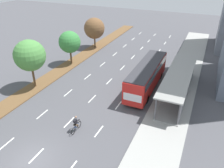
% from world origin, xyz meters
% --- Properties ---
extents(ground_plane, '(140.00, 140.00, 0.00)m').
position_xyz_m(ground_plane, '(0.00, 0.00, 0.00)').
color(ground_plane, '#4C4C51').
extents(median_strip, '(2.60, 52.00, 0.12)m').
position_xyz_m(median_strip, '(-8.30, 20.00, 0.06)').
color(median_strip, brown).
rests_on(median_strip, ground).
extents(sidewalk_right, '(4.50, 52.00, 0.15)m').
position_xyz_m(sidewalk_right, '(9.25, 20.00, 0.07)').
color(sidewalk_right, '#9E9E99').
rests_on(sidewalk_right, ground).
extents(lane_divider_left, '(0.14, 47.39, 0.01)m').
position_xyz_m(lane_divider_left, '(-3.50, 18.19, 0.00)').
color(lane_divider_left, white).
rests_on(lane_divider_left, ground).
extents(lane_divider_center, '(0.14, 47.39, 0.01)m').
position_xyz_m(lane_divider_center, '(0.00, 18.19, 0.00)').
color(lane_divider_center, white).
rests_on(lane_divider_center, ground).
extents(lane_divider_right, '(0.14, 47.39, 0.01)m').
position_xyz_m(lane_divider_right, '(3.50, 18.19, 0.00)').
color(lane_divider_right, white).
rests_on(lane_divider_right, ground).
extents(bus_shelter, '(2.90, 13.44, 2.86)m').
position_xyz_m(bus_shelter, '(9.53, 15.76, 1.86)').
color(bus_shelter, gray).
rests_on(bus_shelter, sidewalk_right).
extents(bus, '(2.54, 11.29, 3.37)m').
position_xyz_m(bus, '(5.25, 15.95, 2.07)').
color(bus, red).
rests_on(bus, ground).
extents(cyclist, '(0.46, 1.82, 1.71)m').
position_xyz_m(cyclist, '(1.42, 4.73, 0.79)').
color(cyclist, black).
rests_on(cyclist, ground).
extents(median_tree_second, '(3.98, 3.98, 6.36)m').
position_xyz_m(median_tree_second, '(-8.41, 10.18, 4.48)').
color(median_tree_second, brown).
rests_on(median_tree_second, median_strip).
extents(median_tree_third, '(3.46, 3.46, 5.31)m').
position_xyz_m(median_tree_third, '(-8.29, 18.83, 3.69)').
color(median_tree_third, brown).
rests_on(median_tree_third, median_strip).
extents(median_tree_fourth, '(3.91, 3.91, 5.64)m').
position_xyz_m(median_tree_fourth, '(-8.47, 27.48, 3.80)').
color(median_tree_fourth, brown).
rests_on(median_tree_fourth, median_strip).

